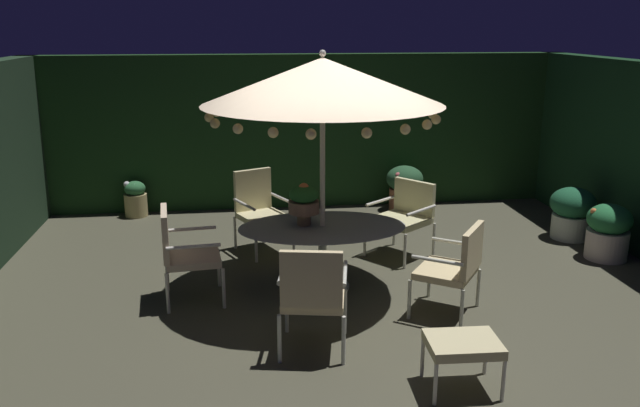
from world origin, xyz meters
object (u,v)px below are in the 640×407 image
at_px(potted_plant_left_near, 404,186).
at_px(ottoman_footrest, 463,346).
at_px(patio_chair_southeast, 456,264).
at_px(patio_chair_south, 405,213).
at_px(patio_dining_table, 322,237).
at_px(potted_plant_front_corner, 136,199).
at_px(patio_chair_north, 259,207).
at_px(patio_chair_east, 313,292).
at_px(potted_plant_back_left, 608,231).
at_px(patio_chair_northeast, 182,249).
at_px(centerpiece_planter, 304,201).
at_px(potted_plant_right_far, 572,211).
at_px(patio_umbrella, 323,82).

bearing_deg(potted_plant_left_near, ottoman_footrest, -99.36).
relative_size(patio_chair_southeast, patio_chair_south, 1.01).
xyz_separation_m(patio_dining_table, potted_plant_front_corner, (-2.44, 3.10, -0.32)).
bearing_deg(ottoman_footrest, patio_chair_north, 112.34).
distance_m(patio_chair_east, potted_plant_back_left, 4.36).
distance_m(patio_chair_north, potted_plant_front_corner, 2.52).
bearing_deg(patio_chair_southeast, patio_dining_table, 144.86).
relative_size(potted_plant_back_left, potted_plant_front_corner, 1.27).
xyz_separation_m(patio_chair_northeast, patio_chair_east, (1.21, -1.32, 0.01)).
relative_size(patio_chair_north, potted_plant_left_near, 1.46).
xyz_separation_m(patio_chair_north, patio_chair_southeast, (1.85, -2.22, -0.03)).
bearing_deg(ottoman_footrest, potted_plant_left_near, 80.64).
xyz_separation_m(centerpiece_planter, potted_plant_front_corner, (-2.25, 3.04, -0.71)).
bearing_deg(patio_chair_north, patio_dining_table, -65.08).
bearing_deg(patio_dining_table, potted_plant_front_corner, 128.25).
bearing_deg(patio_chair_south, patio_chair_southeast, -88.28).
relative_size(patio_chair_northeast, patio_chair_southeast, 1.07).
xyz_separation_m(patio_chair_east, potted_plant_back_left, (3.90, 1.94, -0.23)).
relative_size(patio_chair_northeast, potted_plant_right_far, 1.42).
height_order(patio_dining_table, ottoman_footrest, patio_dining_table).
height_order(centerpiece_planter, patio_chair_northeast, centerpiece_planter).
xyz_separation_m(centerpiece_planter, patio_chair_southeast, (1.41, -0.91, -0.45)).
distance_m(patio_chair_southeast, potted_plant_left_near, 3.80).
bearing_deg(potted_plant_front_corner, centerpiece_planter, -53.55).
bearing_deg(potted_plant_right_far, patio_chair_east, -144.54).
xyz_separation_m(centerpiece_planter, patio_chair_south, (1.36, 0.88, -0.44)).
height_order(patio_chair_southeast, patio_chair_south, patio_chair_southeast).
relative_size(patio_chair_southeast, potted_plant_left_near, 1.34).
height_order(potted_plant_left_near, potted_plant_back_left, potted_plant_left_near).
height_order(patio_umbrella, ottoman_footrest, patio_umbrella).
distance_m(patio_chair_southeast, potted_plant_back_left, 2.75).
height_order(patio_chair_northeast, potted_plant_right_far, patio_chair_northeast).
xyz_separation_m(patio_dining_table, potted_plant_back_left, (3.62, 0.46, -0.23)).
bearing_deg(patio_chair_north, ottoman_footrest, -67.66).
relative_size(ottoman_footrest, potted_plant_back_left, 0.84).
bearing_deg(patio_chair_east, potted_plant_left_near, 66.00).
height_order(patio_chair_south, potted_plant_left_near, patio_chair_south).
xyz_separation_m(patio_chair_northeast, patio_chair_southeast, (2.71, -0.70, -0.03)).
height_order(patio_chair_east, patio_chair_southeast, patio_chair_east).
xyz_separation_m(patio_chair_northeast, potted_plant_left_near, (3.17, 3.07, -0.19)).
bearing_deg(potted_plant_left_near, patio_chair_east, -114.00).
height_order(patio_chair_south, potted_plant_right_far, patio_chair_south).
bearing_deg(potted_plant_back_left, centerpiece_planter, -173.89).
bearing_deg(patio_umbrella, patio_chair_east, -100.72).
height_order(potted_plant_right_far, potted_plant_left_near, potted_plant_right_far).
bearing_deg(patio_chair_north, centerpiece_planter, -71.46).
xyz_separation_m(patio_chair_south, potted_plant_left_near, (0.51, 1.98, -0.16)).
bearing_deg(potted_plant_back_left, patio_chair_southeast, -151.23).
distance_m(centerpiece_planter, potted_plant_back_left, 3.89).
xyz_separation_m(patio_umbrella, patio_chair_southeast, (1.22, -0.86, -1.72)).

